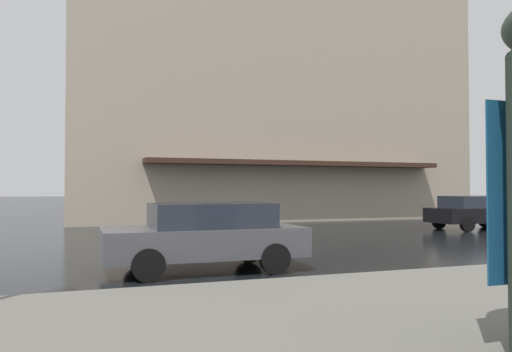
# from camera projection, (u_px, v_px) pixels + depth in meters

# --- Properties ---
(haussmann_block_corner) EXTENTS (15.39, 22.56, 19.06)m
(haussmann_block_corner) POSITION_uv_depth(u_px,v_px,m) (252.00, 73.00, 32.68)
(haussmann_block_corner) COLOR tan
(haussmann_block_corner) RESTS_ON ground_plane
(car_black) EXTENTS (1.85, 4.10, 1.41)m
(car_black) POSITION_uv_depth(u_px,v_px,m) (476.00, 211.00, 20.89)
(car_black) COLOR black
(car_black) RESTS_ON ground_plane
(car_dark_grey) EXTENTS (1.85, 4.10, 1.41)m
(car_dark_grey) POSITION_uv_depth(u_px,v_px,m) (206.00, 235.00, 10.33)
(car_dark_grey) COLOR #4C4C51
(car_dark_grey) RESTS_ON ground_plane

